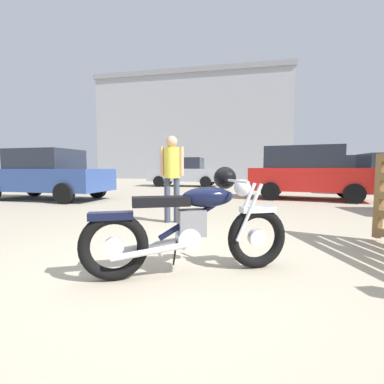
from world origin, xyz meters
The scene contains 8 objects.
ground_plane centered at (0.00, 0.00, 0.00)m, with size 80.00×80.00×0.00m, color tan.
vintage_motorcycle centered at (0.29, -0.13, 0.49)m, with size 1.95×1.05×1.07m.
bystander centered at (-0.58, 2.32, 1.02)m, with size 0.45×0.30×1.66m.
dark_sedan_left centered at (2.91, 7.08, 0.92)m, with size 4.14×2.36×1.78m.
white_estate_far centered at (-5.70, 5.37, 0.84)m, with size 4.30×2.13×1.67m.
red_hatchback_near centered at (-2.57, 13.08, 0.84)m, with size 4.24×2.01×1.67m.
pale_sedan_back centered at (5.16, 13.52, 0.94)m, with size 4.77×2.11×1.74m.
industrial_building centered at (-4.41, 30.40, 5.36)m, with size 20.24×13.80×10.71m.
Camera 1 is at (0.75, -2.78, 1.04)m, focal length 25.66 mm.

